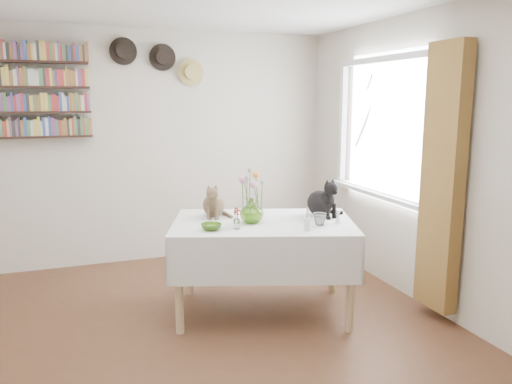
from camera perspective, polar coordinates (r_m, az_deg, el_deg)
name	(u,v)px	position (r m, az deg, el deg)	size (l,w,h in m)	color
room	(201,177)	(3.36, -6.32, 1.66)	(4.08, 4.58, 2.58)	brown
window	(383,139)	(4.89, 14.29, 5.90)	(0.12, 1.52, 1.32)	white
curtain	(442,179)	(4.15, 20.53, 1.36)	(0.12, 0.38, 2.10)	brown
dining_table	(263,244)	(4.14, 0.83, -5.94)	(1.69, 1.36, 0.78)	white
tabby_cat	(213,199)	(4.24, -4.88, -0.84)	(0.20, 0.25, 0.30)	brown
black_cat	(320,196)	(4.28, 7.33, -0.49)	(0.23, 0.29, 0.34)	black
flower_vase	(252,211)	(4.02, -0.50, -2.13)	(0.19, 0.19, 0.20)	#8ABF42
green_bowl	(211,227)	(3.83, -5.14, -3.99)	(0.16, 0.16, 0.05)	#8ABF42
drinking_glass	(320,219)	(3.97, 7.28, -3.10)	(0.11, 0.11, 0.10)	white
candlestick	(307,223)	(3.80, 5.87, -3.58)	(0.05, 0.05, 0.18)	white
berry_jar	(237,218)	(3.83, -2.24, -2.99)	(0.05, 0.05, 0.19)	white
porcelain_figurine	(338,218)	(4.07, 9.36, -2.90)	(0.06, 0.06, 0.11)	white
flower_bouquet	(251,181)	(3.98, -0.55, 1.26)	(0.17, 0.13, 0.39)	#4C7233
bookshelf_unit	(36,91)	(5.40, -23.84, 10.50)	(1.00, 0.16, 0.91)	#301C15
wall_hats	(160,60)	(5.50, -10.95, 14.56)	(0.98, 0.09, 0.48)	black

